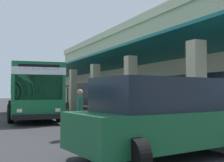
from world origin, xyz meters
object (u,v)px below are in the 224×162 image
at_px(pedestrian, 80,111).
at_px(potted_palm, 68,101).
at_px(transit_bus, 31,89).
at_px(parked_suv_green, 165,117).

bearing_deg(pedestrian, potted_palm, 165.41).
distance_m(transit_bus, pedestrian, 9.95).
bearing_deg(transit_bus, parked_suv_green, 4.36).
relative_size(transit_bus, pedestrian, 6.59).
bearing_deg(transit_bus, pedestrian, 0.36).
bearing_deg(pedestrian, transit_bus, -179.64).
distance_m(parked_suv_green, pedestrian, 3.86).
bearing_deg(potted_palm, pedestrian, -14.59).
bearing_deg(parked_suv_green, transit_bus, -175.64).
height_order(parked_suv_green, potted_palm, potted_palm).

